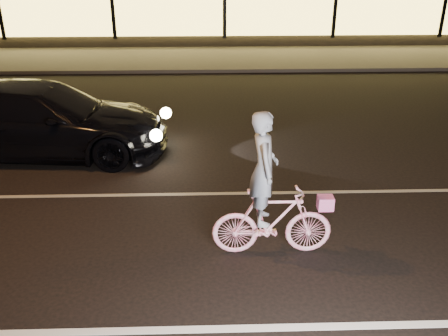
{
  "coord_description": "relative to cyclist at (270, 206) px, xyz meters",
  "views": [
    {
      "loc": [
        -0.68,
        -6.14,
        4.3
      ],
      "look_at": [
        -0.47,
        0.6,
        1.17
      ],
      "focal_mm": 40.0,
      "sensor_mm": 36.0,
      "label": 1
    }
  ],
  "objects": [
    {
      "name": "lane_stripe_near",
      "position": [
        -0.18,
        -1.6,
        -0.79
      ],
      "size": [
        60.0,
        0.12,
        0.01
      ],
      "primitive_type": "cube",
      "color": "silver",
      "rests_on": "ground"
    },
    {
      "name": "sedan",
      "position": [
        -4.41,
        3.96,
        -0.02
      ],
      "size": [
        5.4,
        2.47,
        1.53
      ],
      "rotation": [
        0.0,
        0.0,
        1.51
      ],
      "color": "black",
      "rests_on": "ground"
    },
    {
      "name": "ground",
      "position": [
        -0.18,
        -0.1,
        -0.79
      ],
      "size": [
        90.0,
        90.0,
        0.0
      ],
      "primitive_type": "plane",
      "color": "black",
      "rests_on": "ground"
    },
    {
      "name": "sidewalk",
      "position": [
        -0.18,
        12.9,
        -0.73
      ],
      "size": [
        30.0,
        4.0,
        0.12
      ],
      "primitive_type": "cube",
      "color": "#383533",
      "rests_on": "ground"
    },
    {
      "name": "cyclist",
      "position": [
        0.0,
        0.0,
        0.0
      ],
      "size": [
        1.76,
        0.61,
        2.22
      ],
      "rotation": [
        0.0,
        0.0,
        1.57
      ],
      "color": "#FF3972",
      "rests_on": "ground"
    },
    {
      "name": "lane_stripe_far",
      "position": [
        -0.18,
        1.9,
        -0.79
      ],
      "size": [
        60.0,
        0.1,
        0.01
      ],
      "primitive_type": "cube",
      "color": "gray",
      "rests_on": "ground"
    }
  ]
}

